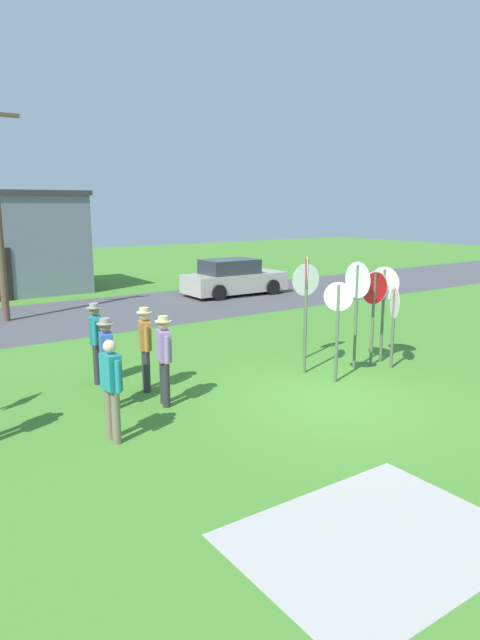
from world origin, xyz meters
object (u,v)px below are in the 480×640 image
(stop_sign_leaning_left, at_px, (306,296))
(person_holding_notes, at_px, (145,344))
(person_with_sunhat, at_px, (107,358))
(person_in_blue, at_px, (164,355))
(stop_sign_low_front, at_px, (338,316))
(stop_sign_rear_right, at_px, (357,295))
(person_on_left, at_px, (111,385))
(stop_sign_tallest, at_px, (394,314))
(stop_sign_leaning_right, at_px, (305,294))
(parked_car_on_street, at_px, (233,279))
(stop_sign_nearest, at_px, (384,297))
(stop_sign_center_cluster, at_px, (374,301))
(person_near_signs, at_px, (96,338))

(stop_sign_leaning_left, bearing_deg, person_holding_notes, 165.17)
(person_with_sunhat, height_order, person_in_blue, same)
(stop_sign_low_front, height_order, stop_sign_rear_right, stop_sign_rear_right)
(person_on_left, bearing_deg, stop_sign_low_front, 1.97)
(person_with_sunhat, xyz_separation_m, person_in_blue, (0.96, -0.41, 0.00))
(stop_sign_tallest, height_order, stop_sign_rear_right, stop_sign_rear_right)
(stop_sign_leaning_right, xyz_separation_m, person_in_blue, (-4.35, -0.97, -0.64))
(parked_car_on_street, xyz_separation_m, person_on_left, (-9.88, -11.17, 0.26))
(stop_sign_leaning_right, height_order, stop_sign_low_front, stop_sign_leaning_right)
(stop_sign_leaning_left, distance_m, person_in_blue, 3.64)
(parked_car_on_street, height_order, stop_sign_low_front, stop_sign_low_front)
(stop_sign_tallest, height_order, stop_sign_low_front, stop_sign_low_front)
(stop_sign_leaning_left, relative_size, person_in_blue, 1.52)
(stop_sign_rear_right, bearing_deg, stop_sign_leaning_left, 161.89)
(stop_sign_nearest, bearing_deg, person_on_left, -174.43)
(stop_sign_tallest, relative_size, stop_sign_rear_right, 0.76)
(stop_sign_center_cluster, bearing_deg, parked_car_on_street, 73.16)
(parked_car_on_street, height_order, person_on_left, person_on_left)
(stop_sign_tallest, bearing_deg, parked_car_on_street, 74.99)
(stop_sign_rear_right, bearing_deg, person_in_blue, 175.99)
(parked_car_on_street, distance_m, person_near_signs, 12.14)
(stop_sign_leaning_right, distance_m, stop_sign_low_front, 1.92)
(stop_sign_center_cluster, height_order, person_in_blue, stop_sign_center_cluster)
(person_on_left, bearing_deg, person_holding_notes, 52.55)
(stop_sign_center_cluster, xyz_separation_m, person_with_sunhat, (-6.19, 0.83, -0.57))
(stop_sign_nearest, bearing_deg, stop_sign_low_front, -165.57)
(person_in_blue, relative_size, person_holding_notes, 1.00)
(stop_sign_leaning_left, xyz_separation_m, stop_sign_rear_right, (1.20, -0.39, -0.05))
(person_in_blue, relative_size, person_on_left, 1.03)
(stop_sign_leaning_left, distance_m, stop_sign_low_front, 0.95)
(person_with_sunhat, bearing_deg, stop_sign_low_front, -14.86)
(person_holding_notes, bearing_deg, parked_car_on_street, 47.71)
(parked_car_on_street, bearing_deg, stop_sign_rear_right, -109.31)
(stop_sign_leaning_left, distance_m, person_holding_notes, 3.69)
(stop_sign_center_cluster, height_order, person_holding_notes, stop_sign_center_cluster)
(stop_sign_low_front, xyz_separation_m, person_near_signs, (-4.25, 2.87, -0.46))
(stop_sign_rear_right, height_order, person_near_signs, stop_sign_rear_right)
(stop_sign_nearest, bearing_deg, stop_sign_rear_right, -178.16)
(stop_sign_leaning_left, height_order, person_with_sunhat, stop_sign_leaning_left)
(stop_sign_center_cluster, distance_m, person_in_blue, 5.28)
(stop_sign_leaning_right, bearing_deg, stop_sign_rear_right, -72.55)
(person_with_sunhat, distance_m, person_in_blue, 1.05)
(stop_sign_low_front, height_order, person_in_blue, stop_sign_low_front)
(person_holding_notes, bearing_deg, stop_sign_leaning_right, -0.17)
(stop_sign_nearest, relative_size, person_in_blue, 1.34)
(stop_sign_center_cluster, xyz_separation_m, stop_sign_rear_right, (-0.48, 0.09, 0.17))
(stop_sign_leaning_right, relative_size, person_near_signs, 1.36)
(person_near_signs, bearing_deg, person_in_blue, -74.39)
(person_holding_notes, bearing_deg, person_near_signs, 121.27)
(stop_sign_nearest, xyz_separation_m, stop_sign_rear_right, (-0.95, -0.03, 0.13))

